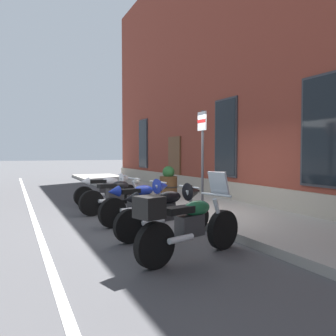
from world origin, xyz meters
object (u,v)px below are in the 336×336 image
object	(u,v)px
motorcycle_blue_sport	(143,199)
motorcycle_black_sport	(169,208)
parking_sign	(202,147)
motorcycle_green_touring	(187,224)
barrel_planter	(168,184)
motorcycle_black_naked	(117,195)
motorcycle_white_sport	(109,187)

from	to	relation	value
motorcycle_blue_sport	motorcycle_black_sport	distance (m)	1.37
motorcycle_blue_sport	parking_sign	size ratio (longest dim) A/B	0.83
motorcycle_black_sport	motorcycle_green_touring	xyz separation A→B (m)	(1.42, -0.36, -0.01)
barrel_planter	motorcycle_green_touring	bearing A→B (deg)	-22.14
motorcycle_blue_sport	motorcycle_green_touring	xyz separation A→B (m)	(2.78, -0.32, -0.00)
motorcycle_black_naked	barrel_planter	world-z (taller)	barrel_planter
motorcycle_green_touring	barrel_planter	size ratio (longest dim) A/B	2.02
motorcycle_black_naked	motorcycle_blue_sport	distance (m)	1.54
motorcycle_blue_sport	parking_sign	distance (m)	1.86
motorcycle_blue_sport	motorcycle_black_naked	bearing A→B (deg)	-174.33
parking_sign	barrel_planter	distance (m)	3.47
parking_sign	barrel_planter	world-z (taller)	parking_sign
motorcycle_white_sport	barrel_planter	distance (m)	1.98
motorcycle_blue_sport	parking_sign	xyz separation A→B (m)	(0.30, 1.39, 1.19)
parking_sign	motorcycle_black_naked	bearing A→B (deg)	-139.77
motorcycle_green_touring	barrel_planter	xyz separation A→B (m)	(-5.71, 2.32, 0.05)
parking_sign	motorcycle_blue_sport	bearing A→B (deg)	-102.18
motorcycle_black_naked	barrel_planter	xyz separation A→B (m)	(-1.40, 2.15, 0.12)
motorcycle_white_sport	motorcycle_green_touring	size ratio (longest dim) A/B	0.98
motorcycle_black_sport	barrel_planter	xyz separation A→B (m)	(-4.29, 1.97, 0.04)
motorcycle_blue_sport	motorcycle_white_sport	bearing A→B (deg)	179.49
motorcycle_blue_sport	motorcycle_black_sport	world-z (taller)	motorcycle_black_sport
motorcycle_blue_sport	barrel_planter	world-z (taller)	barrel_planter
barrel_planter	motorcycle_black_naked	bearing A→B (deg)	-57.01
motorcycle_black_sport	motorcycle_green_touring	world-z (taller)	motorcycle_green_touring
motorcycle_black_naked	motorcycle_black_sport	xyz separation A→B (m)	(2.90, 0.18, 0.08)
motorcycle_black_naked	parking_sign	distance (m)	2.71
motorcycle_blue_sport	barrel_planter	size ratio (longest dim) A/B	1.98
motorcycle_white_sport	motorcycle_black_sport	size ratio (longest dim) A/B	0.95
motorcycle_white_sport	parking_sign	distance (m)	3.79
motorcycle_black_sport	barrel_planter	distance (m)	4.72
motorcycle_green_touring	barrel_planter	bearing A→B (deg)	157.86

